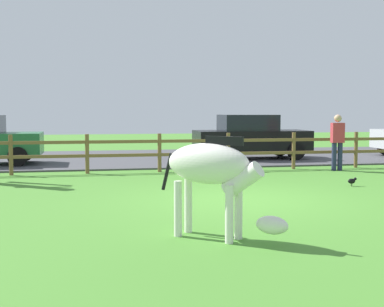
{
  "coord_description": "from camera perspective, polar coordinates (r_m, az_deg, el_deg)",
  "views": [
    {
      "loc": [
        -2.86,
        -10.08,
        1.76
      ],
      "look_at": [
        -0.72,
        0.8,
        0.86
      ],
      "focal_mm": 49.89,
      "sensor_mm": 36.0,
      "label": 1
    }
  ],
  "objects": [
    {
      "name": "ground_plane",
      "position": [
        10.63,
        4.64,
        -4.92
      ],
      "size": [
        60.0,
        60.0,
        0.0
      ],
      "primitive_type": "plane",
      "color": "#47842D"
    },
    {
      "name": "parking_asphalt",
      "position": [
        19.67,
        -2.74,
        -0.44
      ],
      "size": [
        28.0,
        7.4,
        0.05
      ],
      "primitive_type": "cube",
      "color": "#47474C",
      "rests_on": "ground_plane"
    },
    {
      "name": "paddock_fence",
      "position": [
        15.26,
        -3.49,
        0.39
      ],
      "size": [
        20.44,
        0.11,
        1.1
      ],
      "color": "brown",
      "rests_on": "ground_plane"
    },
    {
      "name": "zebra",
      "position": [
        7.28,
        2.3,
        -1.94
      ],
      "size": [
        1.56,
        1.44,
        1.41
      ],
      "color": "white",
      "rests_on": "ground_plane"
    },
    {
      "name": "crow_on_grass",
      "position": [
        12.95,
        16.74,
        -2.82
      ],
      "size": [
        0.21,
        0.1,
        0.2
      ],
      "color": "black",
      "rests_on": "ground_plane"
    },
    {
      "name": "parked_car_black",
      "position": [
        19.06,
        6.27,
        1.84
      ],
      "size": [
        4.03,
        1.94,
        1.56
      ],
      "color": "black",
      "rests_on": "parking_asphalt"
    },
    {
      "name": "visitor_near_fence",
      "position": [
        16.15,
        15.28,
        1.43
      ],
      "size": [
        0.38,
        0.25,
        1.64
      ],
      "color": "#232847",
      "rests_on": "ground_plane"
    }
  ]
}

